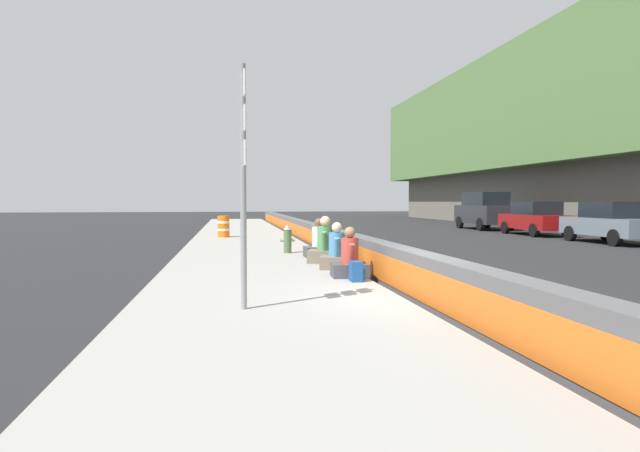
% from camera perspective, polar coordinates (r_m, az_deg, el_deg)
% --- Properties ---
extents(ground_plane, '(160.00, 160.00, 0.00)m').
position_cam_1_polar(ground_plane, '(9.48, 10.99, -7.98)').
color(ground_plane, '#232326').
rests_on(ground_plane, ground).
extents(sidewalk_strip, '(80.00, 4.40, 0.14)m').
position_cam_1_polar(sidewalk_strip, '(8.90, -5.37, -8.18)').
color(sidewalk_strip, gray).
rests_on(sidewalk_strip, ground_plane).
extents(jersey_barrier, '(76.00, 0.45, 0.85)m').
position_cam_1_polar(jersey_barrier, '(9.41, 10.99, -5.44)').
color(jersey_barrier, '#545456').
rests_on(jersey_barrier, ground_plane).
extents(route_sign_post, '(0.44, 0.09, 3.60)m').
position_cam_1_polar(route_sign_post, '(8.01, -8.11, 6.15)').
color(route_sign_post, gray).
rests_on(route_sign_post, sidewalk_strip).
extents(fire_hydrant, '(0.26, 0.46, 0.88)m').
position_cam_1_polar(fire_hydrant, '(16.61, -3.46, -1.33)').
color(fire_hydrant, '#47663D').
rests_on(fire_hydrant, sidewalk_strip).
extents(seated_person_foreground, '(0.69, 0.80, 1.06)m').
position_cam_1_polar(seated_person_foreground, '(11.39, 3.17, -3.74)').
color(seated_person_foreground, '#424247').
rests_on(seated_person_foreground, sidewalk_strip).
extents(seated_person_middle, '(0.83, 0.92, 1.10)m').
position_cam_1_polar(seated_person_middle, '(12.75, 1.80, -3.00)').
color(seated_person_middle, '#706651').
rests_on(seated_person_middle, sidewalk_strip).
extents(seated_person_rear, '(0.96, 1.05, 1.21)m').
position_cam_1_polar(seated_person_rear, '(14.01, 0.56, -2.35)').
color(seated_person_rear, '#706651').
rests_on(seated_person_rear, sidewalk_strip).
extents(seated_person_far, '(0.71, 0.83, 1.11)m').
position_cam_1_polar(seated_person_far, '(15.39, -0.13, -2.01)').
color(seated_person_far, '#424247').
rests_on(seated_person_far, sidewalk_strip).
extents(backpack, '(0.32, 0.28, 0.40)m').
position_cam_1_polar(backpack, '(10.77, 3.88, -4.85)').
color(backpack, navy).
rests_on(backpack, sidewalk_strip).
extents(construction_barrel, '(0.54, 0.54, 0.95)m').
position_cam_1_polar(construction_barrel, '(24.21, -10.19, -0.04)').
color(construction_barrel, orange).
rests_on(construction_barrel, sidewalk_strip).
extents(parked_car_third, '(4.56, 2.07, 1.71)m').
position_cam_1_polar(parked_car_third, '(25.15, 28.47, 0.34)').
color(parked_car_third, slate).
rests_on(parked_car_third, ground_plane).
extents(parked_car_fourth, '(4.55, 2.05, 1.71)m').
position_cam_1_polar(parked_car_fourth, '(29.55, 21.86, 0.76)').
color(parked_car_fourth, maroon).
rests_on(parked_car_fourth, ground_plane).
extents(parked_car_midline, '(4.86, 2.18, 2.28)m').
position_cam_1_polar(parked_car_midline, '(34.49, 17.02, 1.62)').
color(parked_car_midline, '#28282D').
rests_on(parked_car_midline, ground_plane).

